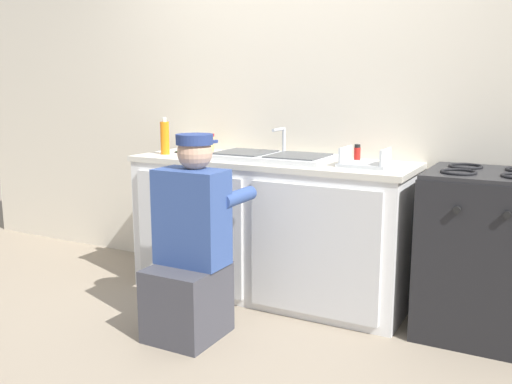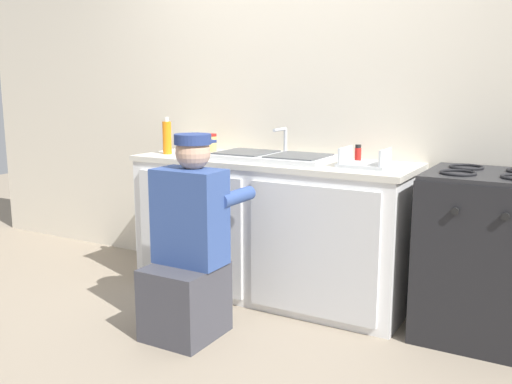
# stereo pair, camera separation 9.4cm
# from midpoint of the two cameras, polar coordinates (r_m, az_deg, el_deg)

# --- Properties ---
(ground_plane) EXTENTS (12.00, 12.00, 0.00)m
(ground_plane) POSITION_cam_midpoint_polar(r_m,az_deg,el_deg) (3.60, -1.53, -11.56)
(ground_plane) COLOR gray
(back_wall) EXTENTS (6.00, 0.10, 2.50)m
(back_wall) POSITION_cam_midpoint_polar(r_m,az_deg,el_deg) (3.91, 3.16, 9.04)
(back_wall) COLOR beige
(back_wall) RESTS_ON ground_plane
(counter_cabinet) EXTENTS (1.78, 0.62, 0.86)m
(counter_cabinet) POSITION_cam_midpoint_polar(r_m,az_deg,el_deg) (3.70, 0.67, -3.87)
(counter_cabinet) COLOR white
(counter_cabinet) RESTS_ON ground_plane
(countertop) EXTENTS (1.82, 0.62, 0.03)m
(countertop) POSITION_cam_midpoint_polar(r_m,az_deg,el_deg) (3.63, 0.75, 3.03)
(countertop) COLOR beige
(countertop) RESTS_ON counter_cabinet
(sink_double_basin) EXTENTS (0.80, 0.44, 0.19)m
(sink_double_basin) POSITION_cam_midpoint_polar(r_m,az_deg,el_deg) (3.62, 0.77, 3.61)
(sink_double_basin) COLOR silver
(sink_double_basin) RESTS_ON countertop
(stove_range) EXTENTS (0.66, 0.62, 0.92)m
(stove_range) POSITION_cam_midpoint_polar(r_m,az_deg,el_deg) (3.33, 21.18, -5.83)
(stove_range) COLOR black
(stove_range) RESTS_ON ground_plane
(plumber_person) EXTENTS (0.42, 0.61, 1.10)m
(plumber_person) POSITION_cam_midpoint_polar(r_m,az_deg,el_deg) (3.13, -7.43, -6.14)
(plumber_person) COLOR #3F3F47
(plumber_person) RESTS_ON ground_plane
(condiment_jar) EXTENTS (0.07, 0.07, 0.13)m
(condiment_jar) POSITION_cam_midpoint_polar(r_m,az_deg,el_deg) (4.01, -5.37, 4.91)
(condiment_jar) COLOR #DBB760
(condiment_jar) RESTS_ON countertop
(cell_phone) EXTENTS (0.07, 0.14, 0.01)m
(cell_phone) POSITION_cam_midpoint_polar(r_m,az_deg,el_deg) (4.03, -7.83, 4.05)
(cell_phone) COLOR black
(cell_phone) RESTS_ON countertop
(spice_bottle_red) EXTENTS (0.04, 0.04, 0.10)m
(spice_bottle_red) POSITION_cam_midpoint_polar(r_m,az_deg,el_deg) (3.56, 9.34, 3.86)
(spice_bottle_red) COLOR red
(spice_bottle_red) RESTS_ON countertop
(dish_rack_tray) EXTENTS (0.28, 0.22, 0.11)m
(dish_rack_tray) POSITION_cam_midpoint_polar(r_m,az_deg,el_deg) (3.34, 10.04, 2.94)
(dish_rack_tray) COLOR #B2B7BC
(dish_rack_tray) RESTS_ON countertop
(soap_bottle_orange) EXTENTS (0.06, 0.06, 0.25)m
(soap_bottle_orange) POSITION_cam_midpoint_polar(r_m,az_deg,el_deg) (3.92, -9.79, 5.39)
(soap_bottle_orange) COLOR orange
(soap_bottle_orange) RESTS_ON countertop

